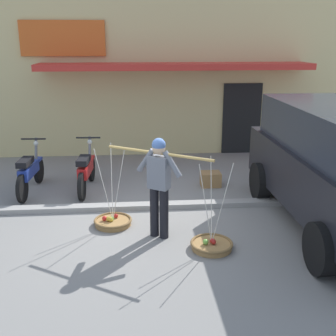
{
  "coord_description": "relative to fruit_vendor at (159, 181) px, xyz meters",
  "views": [
    {
      "loc": [
        -0.06,
        -6.87,
        3.18
      ],
      "look_at": [
        0.56,
        0.6,
        0.85
      ],
      "focal_mm": 44.51,
      "sensor_mm": 36.0,
      "label": 1
    }
  ],
  "objects": [
    {
      "name": "ground_plane",
      "position": [
        -0.32,
        0.53,
        -0.98
      ],
      "size": [
        90.0,
        90.0,
        0.0
      ],
      "primitive_type": "plane",
      "color": "gray"
    },
    {
      "name": "fruit_basket_right_side",
      "position": [
        -0.8,
        0.51,
        -0.91
      ],
      "size": [
        0.68,
        0.68,
        1.45
      ],
      "color": "#9E7542",
      "rests_on": "ground"
    },
    {
      "name": "motorcycle_nearest_shop",
      "position": [
        -2.63,
        2.35,
        -0.53
      ],
      "size": [
        0.54,
        1.82,
        1.09
      ],
      "color": "black",
      "rests_on": "ground"
    },
    {
      "name": "sidewalk_curb",
      "position": [
        -0.32,
        1.23,
        -0.93
      ],
      "size": [
        20.0,
        0.24,
        0.1
      ],
      "primitive_type": "cube",
      "color": "gray",
      "rests_on": "ground"
    },
    {
      "name": "fruit_vendor",
      "position": [
        0.0,
        0.0,
        0.0
      ],
      "size": [
        1.62,
        1.05,
        1.7
      ],
      "color": "black",
      "rests_on": "ground"
    },
    {
      "name": "motorcycle_second_in_row",
      "position": [
        -1.44,
        2.37,
        -0.53
      ],
      "size": [
        0.54,
        1.82,
        1.09
      ],
      "color": "black",
      "rests_on": "ground"
    },
    {
      "name": "storefront_building",
      "position": [
        0.75,
        7.73,
        1.12
      ],
      "size": [
        13.0,
        6.0,
        4.2
      ],
      "color": "#DBC684",
      "rests_on": "ground"
    },
    {
      "name": "fruit_basket_left_side",
      "position": [
        0.8,
        -0.51,
        -0.91
      ],
      "size": [
        0.68,
        0.68,
        1.45
      ],
      "color": "#9E7542",
      "rests_on": "ground"
    },
    {
      "name": "wooden_crate",
      "position": [
        1.31,
        2.43,
        -0.82
      ],
      "size": [
        0.44,
        0.36,
        0.32
      ],
      "primitive_type": "cube",
      "color": "olive",
      "rests_on": "ground"
    }
  ]
}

